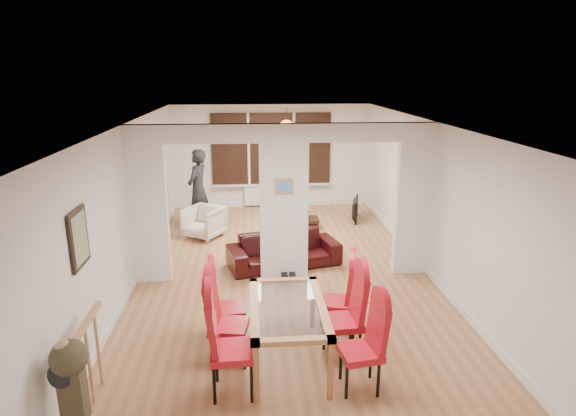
{
  "coord_description": "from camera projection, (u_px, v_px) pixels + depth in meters",
  "views": [
    {
      "loc": [
        -0.54,
        -7.64,
        3.4
      ],
      "look_at": [
        0.12,
        0.6,
        1.04
      ],
      "focal_mm": 30.0,
      "sensor_mm": 36.0,
      "label": 1
    }
  ],
  "objects": [
    {
      "name": "floor",
      "position": [
        284.0,
        275.0,
        8.3
      ],
      "size": [
        5.0,
        9.0,
        0.01
      ],
      "primitive_type": "cube",
      "color": "#A26C41",
      "rests_on": "ground"
    },
    {
      "name": "room_walls",
      "position": [
        284.0,
        203.0,
        7.94
      ],
      "size": [
        5.0,
        9.0,
        2.6
      ],
      "primitive_type": null,
      "color": "silver",
      "rests_on": "floor"
    },
    {
      "name": "divider_wall",
      "position": [
        284.0,
        203.0,
        7.94
      ],
      "size": [
        5.0,
        0.18,
        2.6
      ],
      "primitive_type": "cube",
      "color": "white",
      "rests_on": "floor"
    },
    {
      "name": "bay_window_blinds",
      "position": [
        271.0,
        149.0,
        12.14
      ],
      "size": [
        3.0,
        0.08,
        1.8
      ],
      "primitive_type": "cube",
      "color": "black",
      "rests_on": "room_walls"
    },
    {
      "name": "radiator",
      "position": [
        272.0,
        195.0,
        12.43
      ],
      "size": [
        1.4,
        0.08,
        0.5
      ],
      "primitive_type": "cube",
      "color": "white",
      "rests_on": "floor"
    },
    {
      "name": "pendant_light",
      "position": [
        287.0,
        128.0,
        10.89
      ],
      "size": [
        0.36,
        0.36,
        0.36
      ],
      "primitive_type": "sphere",
      "color": "orange",
      "rests_on": "room_walls"
    },
    {
      "name": "stair_newel",
      "position": [
        87.0,
        361.0,
        4.91
      ],
      "size": [
        0.4,
        1.2,
        1.1
      ],
      "primitive_type": null,
      "color": "#B38152",
      "rests_on": "floor"
    },
    {
      "name": "wall_poster",
      "position": [
        79.0,
        238.0,
        5.37
      ],
      "size": [
        0.04,
        0.52,
        0.67
      ],
      "primitive_type": "cube",
      "color": "gray",
      "rests_on": "room_walls"
    },
    {
      "name": "pillar_photo",
      "position": [
        284.0,
        186.0,
        7.76
      ],
      "size": [
        0.3,
        0.03,
        0.25
      ],
      "primitive_type": "cube",
      "color": "#4C8CD8",
      "rests_on": "divider_wall"
    },
    {
      "name": "dining_table",
      "position": [
        288.0,
        333.0,
        5.77
      ],
      "size": [
        0.89,
        1.58,
        0.74
      ],
      "primitive_type": null,
      "color": "#9D663A",
      "rests_on": "floor"
    },
    {
      "name": "dining_chair_la",
      "position": [
        233.0,
        344.0,
        5.14
      ],
      "size": [
        0.5,
        0.5,
        1.18
      ],
      "primitive_type": null,
      "rotation": [
        0.0,
        0.0,
        0.05
      ],
      "color": "#A5101C",
      "rests_on": "floor"
    },
    {
      "name": "dining_chair_lb",
      "position": [
        229.0,
        320.0,
        5.71
      ],
      "size": [
        0.5,
        0.5,
        1.09
      ],
      "primitive_type": null,
      "rotation": [
        0.0,
        0.0,
        -0.16
      ],
      "color": "#A5101C",
      "rests_on": "floor"
    },
    {
      "name": "dining_chair_lc",
      "position": [
        228.0,
        304.0,
        6.19
      ],
      "size": [
        0.46,
        0.46,
        1.03
      ],
      "primitive_type": null,
      "rotation": [
        0.0,
        0.0,
        0.13
      ],
      "color": "#A5101C",
      "rests_on": "floor"
    },
    {
      "name": "dining_chair_ra",
      "position": [
        360.0,
        346.0,
        5.21
      ],
      "size": [
        0.49,
        0.49,
        1.06
      ],
      "primitive_type": null,
      "rotation": [
        0.0,
        0.0,
        0.16
      ],
      "color": "#A5101C",
      "rests_on": "floor"
    },
    {
      "name": "dining_chair_rb",
      "position": [
        342.0,
        316.0,
        5.78
      ],
      "size": [
        0.48,
        0.48,
        1.13
      ],
      "primitive_type": null,
      "rotation": [
        0.0,
        0.0,
        0.07
      ],
      "color": "#A5101C",
      "rests_on": "floor"
    },
    {
      "name": "dining_chair_rc",
      "position": [
        336.0,
        297.0,
        6.34
      ],
      "size": [
        0.51,
        0.51,
        1.05
      ],
      "primitive_type": null,
      "rotation": [
        0.0,
        0.0,
        -0.26
      ],
      "color": "#A5101C",
      "rests_on": "floor"
    },
    {
      "name": "sofa",
      "position": [
        284.0,
        250.0,
        8.65
      ],
      "size": [
        2.11,
        1.25,
        0.58
      ],
      "primitive_type": "imported",
      "rotation": [
        0.0,
        0.0,
        0.26
      ],
      "color": "black",
      "rests_on": "floor"
    },
    {
      "name": "armchair",
      "position": [
        204.0,
        222.0,
        10.13
      ],
      "size": [
        0.98,
        0.99,
        0.66
      ],
      "primitive_type": "imported",
      "rotation": [
        0.0,
        0.0,
        -0.56
      ],
      "color": "beige",
      "rests_on": "floor"
    },
    {
      "name": "person",
      "position": [
        198.0,
        189.0,
        10.64
      ],
      "size": [
        0.75,
        0.62,
        1.76
      ],
      "primitive_type": "imported",
      "rotation": [
        0.0,
        0.0,
        -1.92
      ],
      "color": "black",
      "rests_on": "floor"
    },
    {
      "name": "television",
      "position": [
        352.0,
        209.0,
        11.36
      ],
      "size": [
        0.9,
        0.33,
        0.52
      ],
      "primitive_type": "imported",
      "rotation": [
        0.0,
        0.0,
        1.33
      ],
      "color": "black",
      "rests_on": "floor"
    },
    {
      "name": "coffee_table",
      "position": [
        297.0,
        223.0,
        10.79
      ],
      "size": [
        0.99,
        0.57,
        0.22
      ],
      "primitive_type": null,
      "rotation": [
        0.0,
        0.0,
        -0.11
      ],
      "color": "black",
      "rests_on": "floor"
    },
    {
      "name": "bottle",
      "position": [
        308.0,
        214.0,
        10.63
      ],
      "size": [
        0.06,
        0.06,
        0.26
      ],
      "primitive_type": "cylinder",
      "color": "#143F19",
      "rests_on": "coffee_table"
    },
    {
      "name": "bowl",
      "position": [
        305.0,
        216.0,
        10.81
      ],
      "size": [
        0.22,
        0.22,
        0.05
      ],
      "primitive_type": "imported",
      "color": "black",
      "rests_on": "coffee_table"
    },
    {
      "name": "shoes",
      "position": [
        289.0,
        277.0,
        8.09
      ],
      "size": [
        0.24,
        0.26,
        0.1
      ],
      "primitive_type": null,
      "color": "black",
      "rests_on": "floor"
    }
  ]
}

